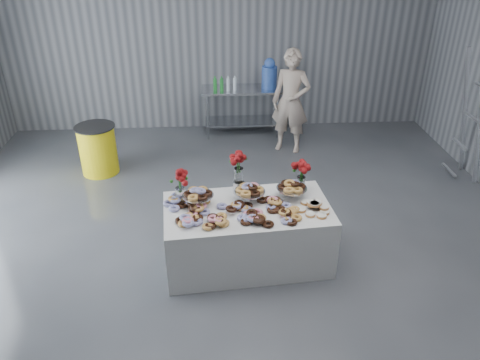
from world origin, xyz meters
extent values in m
plane|color=#3D4046|center=(0.00, 0.00, 0.00)|extent=(9.00, 9.00, 0.00)
cube|color=slate|center=(0.00, 4.50, 2.00)|extent=(8.00, 0.04, 4.00)
cube|color=silver|center=(0.20, 0.23, 0.38)|extent=(1.98, 1.15, 0.75)
cube|color=silver|center=(0.40, 4.10, 0.88)|extent=(1.50, 0.60, 0.04)
cube|color=silver|center=(0.40, 4.10, 0.25)|extent=(1.40, 0.55, 0.03)
cylinder|color=silver|center=(-0.25, 3.85, 0.43)|extent=(0.04, 0.04, 0.86)
cylinder|color=silver|center=(1.05, 3.85, 0.43)|extent=(0.04, 0.04, 0.86)
cylinder|color=silver|center=(-0.25, 4.35, 0.43)|extent=(0.04, 0.04, 0.86)
cylinder|color=silver|center=(1.05, 4.35, 0.43)|extent=(0.04, 0.04, 0.86)
cylinder|color=silver|center=(-0.36, 0.33, 0.81)|extent=(0.06, 0.06, 0.12)
cylinder|color=silver|center=(-0.36, 0.33, 0.88)|extent=(0.36, 0.36, 0.01)
cylinder|color=silver|center=(0.24, 0.38, 0.81)|extent=(0.06, 0.06, 0.12)
cylinder|color=silver|center=(0.24, 0.38, 0.88)|extent=(0.36, 0.36, 0.01)
cylinder|color=silver|center=(0.74, 0.42, 0.81)|extent=(0.06, 0.06, 0.12)
cylinder|color=silver|center=(0.74, 0.42, 0.88)|extent=(0.36, 0.36, 0.01)
cylinder|color=white|center=(-0.57, 0.41, 0.84)|extent=(0.11, 0.11, 0.18)
cylinder|color=#1E5919|center=(-0.57, 0.41, 0.97)|extent=(0.04, 0.04, 0.18)
cylinder|color=white|center=(0.87, 0.58, 0.84)|extent=(0.11, 0.11, 0.18)
cylinder|color=#1E5919|center=(0.87, 0.58, 0.97)|extent=(0.04, 0.04, 0.18)
cylinder|color=silver|center=(0.12, 0.57, 0.82)|extent=(0.14, 0.14, 0.15)
cylinder|color=white|center=(0.12, 0.57, 0.99)|extent=(0.11, 0.11, 0.18)
cylinder|color=#1E5919|center=(0.12, 0.57, 1.12)|extent=(0.04, 0.04, 0.18)
cylinder|color=#4171E0|center=(0.90, 4.10, 1.10)|extent=(0.28, 0.28, 0.40)
sphere|color=#4171E0|center=(0.90, 4.10, 1.36)|extent=(0.20, 0.20, 0.20)
imported|color=#CC8C93|center=(1.19, 3.32, 0.90)|extent=(0.77, 0.65, 1.80)
cylinder|color=yellow|center=(-2.02, 2.65, 0.39)|extent=(0.58, 0.58, 0.79)
cylinder|color=black|center=(-2.02, 2.65, 0.80)|extent=(0.63, 0.63, 0.02)
camera|label=1|loc=(-0.18, -4.27, 3.61)|focal=35.00mm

